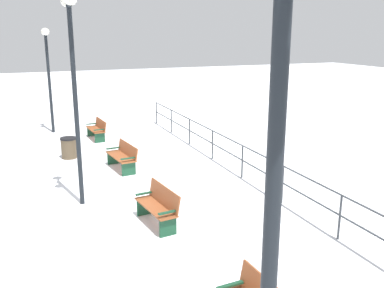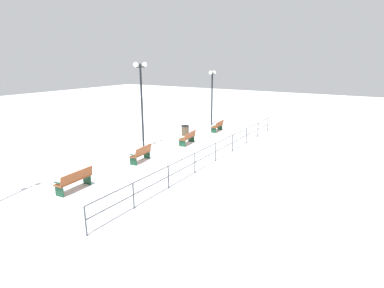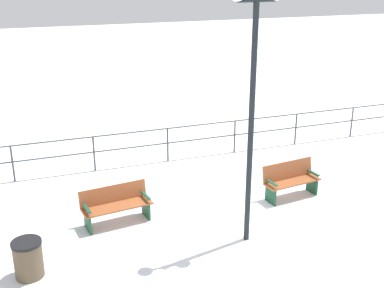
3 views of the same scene
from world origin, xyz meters
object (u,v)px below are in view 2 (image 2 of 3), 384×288
Objects in this scene: bench_nearest at (218,126)px; bench_second at (188,138)px; bench_fourth at (75,180)px; trash_bin at (185,130)px; lamppost_middle at (141,88)px; lamppost_near at (212,87)px; bench_third at (141,154)px.

bench_second is (-0.06, 4.49, 0.02)m from bench_nearest.
trash_bin is at bearing -85.99° from bench_fourth.
lamppost_middle is (1.65, -6.47, 3.32)m from bench_fourth.
bench_second reaches higher than trash_bin.
lamppost_near is at bearing -87.61° from trash_bin.
lamppost_middle is at bearing 90.00° from lamppost_near.
trash_bin is (1.52, -2.01, -0.07)m from bench_second.
bench_nearest is 3.85m from lamppost_near.
lamppost_middle is (1.51, -1.97, 3.33)m from bench_third.
bench_fourth is 11.10m from trash_bin.
bench_third reaches higher than trash_bin.
bench_second is 9.00m from bench_fourth.
bench_fourth is at bearing 96.06° from lamppost_near.
lamppost_near is at bearing -90.00° from lamppost_middle.
trash_bin is at bearing -92.38° from lamppost_middle.
bench_second is at bearing -99.63° from bench_third.
trash_bin is at bearing -85.67° from bench_third.
trash_bin is (1.46, -11.01, -0.10)m from bench_fourth.
lamppost_near is at bearing -87.48° from bench_fourth.
bench_third is 0.30× the size of lamppost_middle.
bench_third reaches higher than bench_second.
bench_nearest is 0.88× the size of bench_fourth.
lamppost_near reaches higher than bench_fourth.
lamppost_middle is at bearing -59.67° from bench_third.
lamppost_near is at bearing -82.58° from bench_second.
bench_third is at bearing 101.50° from trash_bin.
trash_bin is at bearing -60.20° from bench_second.
bench_third is 0.91× the size of bench_fourth.
bench_second is 2.20× the size of trash_bin.
bench_nearest is at bearing -93.53° from bench_fourth.
lamppost_near is 5.36m from trash_bin.
bench_second is 0.97× the size of bench_fourth.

